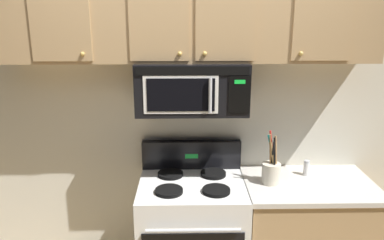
# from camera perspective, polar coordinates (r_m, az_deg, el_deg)

# --- Properties ---
(back_wall) EXTENTS (5.20, 0.10, 2.70)m
(back_wall) POSITION_cam_1_polar(r_m,az_deg,el_deg) (2.99, -0.11, 1.57)
(back_wall) COLOR silver
(back_wall) RESTS_ON ground_plane
(stove_range) EXTENTS (0.76, 0.69, 1.12)m
(stove_range) POSITION_cam_1_polar(r_m,az_deg,el_deg) (3.01, 0.03, -16.75)
(stove_range) COLOR white
(stove_range) RESTS_ON ground_plane
(over_range_microwave) EXTENTS (0.76, 0.43, 0.35)m
(over_range_microwave) POSITION_cam_1_polar(r_m,az_deg,el_deg) (2.70, -0.03, 4.90)
(over_range_microwave) COLOR black
(upper_cabinets) EXTENTS (2.50, 0.36, 0.55)m
(upper_cabinets) POSITION_cam_1_polar(r_m,az_deg,el_deg) (2.68, -0.04, 14.51)
(upper_cabinets) COLOR tan
(counter_segment) EXTENTS (0.93, 0.65, 0.90)m
(counter_segment) POSITION_cam_1_polar(r_m,az_deg,el_deg) (3.15, 16.15, -16.16)
(counter_segment) COLOR tan
(counter_segment) RESTS_ON ground_plane
(utensil_crock_cream) EXTENTS (0.13, 0.13, 0.39)m
(utensil_crock_cream) POSITION_cam_1_polar(r_m,az_deg,el_deg) (2.82, 11.59, -7.33)
(utensil_crock_cream) COLOR beige
(utensil_crock_cream) RESTS_ON counter_segment
(salt_shaker) EXTENTS (0.04, 0.04, 0.12)m
(salt_shaker) POSITION_cam_1_polar(r_m,az_deg,el_deg) (3.03, 16.47, -6.77)
(salt_shaker) COLOR white
(salt_shaker) RESTS_ON counter_segment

